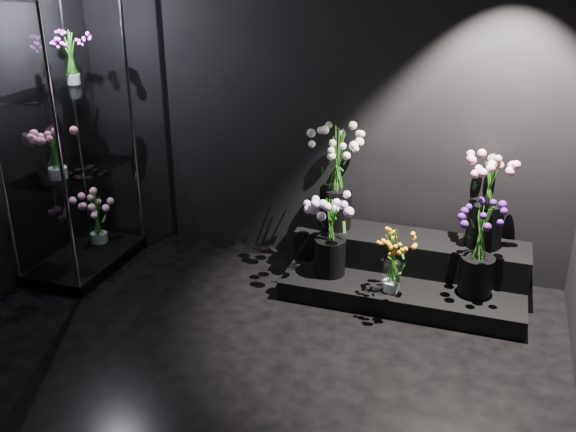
% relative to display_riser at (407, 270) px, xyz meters
% --- Properties ---
extents(floor, '(4.00, 4.00, 0.00)m').
position_rel_display_riser_xyz_m(floor, '(-0.85, -1.65, -0.16)').
color(floor, black).
rests_on(floor, ground).
extents(wall_back, '(4.00, 0.00, 4.00)m').
position_rel_display_riser_xyz_m(wall_back, '(-0.85, 0.35, 1.24)').
color(wall_back, black).
rests_on(wall_back, floor).
extents(display_riser, '(1.74, 0.77, 0.39)m').
position_rel_display_riser_xyz_m(display_riser, '(0.00, 0.00, 0.00)').
color(display_riser, black).
rests_on(display_riser, floor).
extents(display_case, '(0.58, 0.96, 2.11)m').
position_rel_display_riser_xyz_m(display_case, '(-2.54, -0.45, 0.90)').
color(display_case, black).
rests_on(display_case, floor).
extents(bouquet_orange_bells, '(0.29, 0.29, 0.48)m').
position_rel_display_riser_xyz_m(bouquet_orange_bells, '(-0.06, -0.33, 0.23)').
color(bouquet_orange_bells, white).
rests_on(bouquet_orange_bells, display_riser).
extents(bouquet_lilac, '(0.50, 0.50, 0.60)m').
position_rel_display_riser_xyz_m(bouquet_lilac, '(-0.55, -0.21, 0.34)').
color(bouquet_lilac, black).
rests_on(bouquet_lilac, display_riser).
extents(bouquet_purple, '(0.41, 0.41, 0.68)m').
position_rel_display_riser_xyz_m(bouquet_purple, '(0.51, -0.18, 0.36)').
color(bouquet_purple, black).
rests_on(bouquet_purple, display_riser).
extents(bouquet_cream_roses, '(0.42, 0.42, 0.79)m').
position_rel_display_riser_xyz_m(bouquet_cream_roses, '(-0.59, 0.10, 0.69)').
color(bouquet_cream_roses, black).
rests_on(bouquet_cream_roses, display_riser).
extents(bouquet_pink_roses, '(0.49, 0.49, 0.69)m').
position_rel_display_riser_xyz_m(bouquet_pink_roses, '(0.52, 0.13, 0.63)').
color(bouquet_pink_roses, black).
rests_on(bouquet_pink_roses, display_riser).
extents(bouquet_case_pink, '(0.37, 0.37, 0.40)m').
position_rel_display_riser_xyz_m(bouquet_case_pink, '(-2.53, -0.65, 0.88)').
color(bouquet_case_pink, white).
rests_on(bouquet_case_pink, display_case).
extents(bouquet_case_magenta, '(0.25, 0.25, 0.40)m').
position_rel_display_riser_xyz_m(bouquet_case_magenta, '(-2.57, -0.27, 1.49)').
color(bouquet_case_magenta, white).
rests_on(bouquet_case_magenta, display_case).
extents(bouquet_case_base_pink, '(0.37, 0.37, 0.42)m').
position_rel_display_riser_xyz_m(bouquet_case_base_pink, '(-2.56, -0.21, 0.16)').
color(bouquet_case_base_pink, white).
rests_on(bouquet_case_base_pink, display_case).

